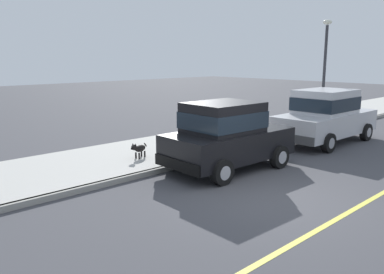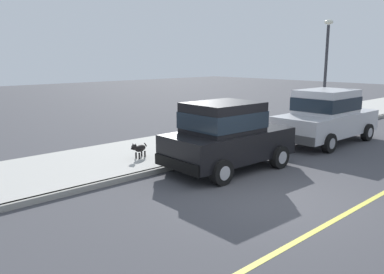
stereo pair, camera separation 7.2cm
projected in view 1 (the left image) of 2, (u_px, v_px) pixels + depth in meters
ground_plane at (271, 197)px, 8.84m from camera, size 80.00×80.00×0.00m
curb at (177, 166)px, 11.11m from camera, size 0.16×64.00×0.14m
sidewalk at (139, 155)px, 12.39m from camera, size 3.60×64.00×0.14m
lane_centre_line at (339, 218)px, 7.70m from camera, size 0.12×57.60×0.01m
car_black_hatchback at (227, 135)px, 10.80m from camera, size 2.04×3.85×1.88m
car_silver_sedan at (325, 116)px, 14.33m from camera, size 2.06×4.61×1.92m
dog_black at (139, 149)px, 11.63m from camera, size 0.33×0.73×0.49m
fire_hydrant at (245, 133)px, 13.73m from camera, size 0.34×0.24×0.72m
street_lamp at (325, 61)px, 16.55m from camera, size 0.36×0.36×4.42m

